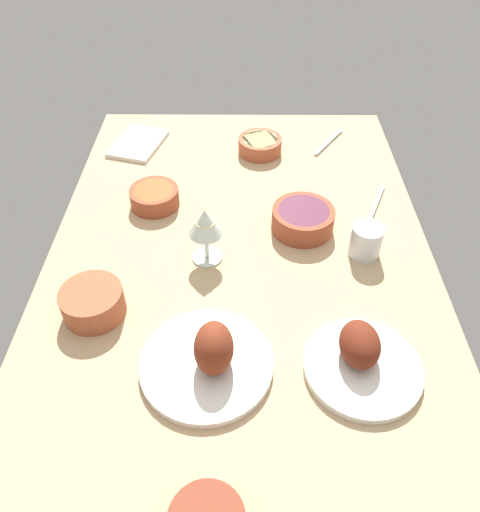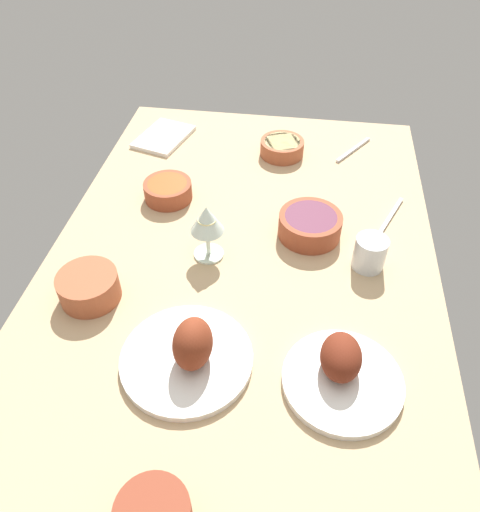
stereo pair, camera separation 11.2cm
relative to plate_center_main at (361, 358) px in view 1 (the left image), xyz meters
The scene contains 12 objects.
dining_table 36.16cm from the plate_center_main, 140.62° to the right, with size 140.00×90.00×4.00cm, color tan.
plate_center_main is the anchor object (origin of this frame).
plate_far_side 28.25cm from the plate_center_main, 89.14° to the right, with size 25.21×25.21×10.98cm.
bowl_cream 54.27cm from the plate_center_main, 103.54° to the right, with size 12.82×12.82×6.14cm.
bowl_soup 66.66cm from the plate_center_main, 137.49° to the right, with size 12.56×12.56×4.79cm.
bowl_onions 40.51cm from the plate_center_main, 169.28° to the right, with size 15.16×15.16×5.76cm.
bowl_pasta 76.74cm from the plate_center_main, 167.06° to the right, with size 12.74×12.74×4.56cm.
wine_glass 42.82cm from the plate_center_main, 133.94° to the right, with size 7.60×7.60×14.00cm.
water_tumbler 31.60cm from the plate_center_main, 168.84° to the left, with size 7.27×7.27×7.79cm, color silver.
folded_napkin 95.40cm from the plate_center_main, 145.42° to the right, with size 18.27×13.01×1.20cm, color white.
fork_loose 79.97cm from the plate_center_main, behind, with size 17.09×0.90×0.80cm, color silver.
spoon_loose 51.25cm from the plate_center_main, 165.53° to the left, with size 16.20×0.90×0.80cm, color silver.
Camera 1 is at (80.58, 0.57, 83.46)cm, focal length 34.51 mm.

